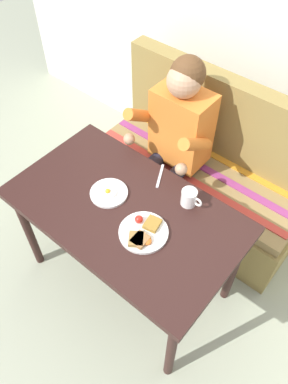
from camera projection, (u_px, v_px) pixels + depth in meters
name	position (u px, v px, depth m)	size (l,w,h in m)	color
ground_plane	(129.00, 277.00, 2.46)	(8.00, 8.00, 0.00)	#A2AA8F
back_wall	(274.00, 6.00, 2.09)	(4.40, 0.10, 2.60)	silver
table	(125.00, 218.00, 1.97)	(1.20, 0.70, 0.73)	black
couch	(202.00, 176.00, 2.59)	(1.44, 0.56, 1.00)	olive
person	(174.00, 135.00, 2.24)	(0.45, 0.61, 1.21)	orange
plate_breakfast	(143.00, 232.00, 1.79)	(0.24, 0.24, 0.05)	white
plate_eggs	(109.00, 193.00, 1.96)	(0.20, 0.20, 0.04)	white
coffee_mug	(189.00, 197.00, 1.89)	(0.12, 0.08, 0.09)	white
fork	(160.00, 176.00, 2.04)	(0.01, 0.17, 0.01)	silver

